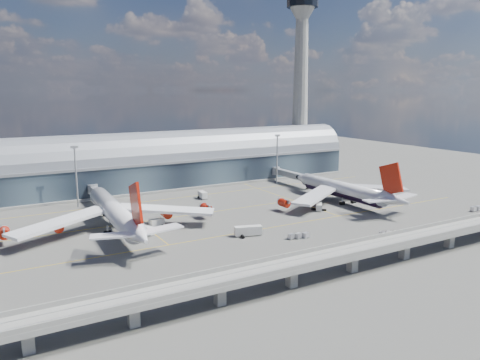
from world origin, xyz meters
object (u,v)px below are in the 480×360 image
service_truck_1 (157,223)px  cargo_train_1 (389,234)px  floodlight_mast_right (277,158)px  cargo_train_2 (478,208)px  service_truck_3 (319,207)px  floodlight_mast_left (76,175)px  airliner_left (116,213)px  service_truck_4 (203,195)px  cargo_train_0 (298,236)px  service_truck_5 (131,208)px  service_truck_2 (248,231)px  control_tower (301,84)px  airliner_right (345,190)px  service_truck_0 (146,230)px

service_truck_1 → cargo_train_1: (63.74, -48.66, -0.68)m
floodlight_mast_right → cargo_train_2: (39.57, -86.67, -12.69)m
service_truck_3 → cargo_train_2: bearing=8.4°
service_truck_1 → cargo_train_2: 128.29m
floodlight_mast_left → airliner_left: floodlight_mast_left is taller
service_truck_4 → cargo_train_0: size_ratio=0.74×
airliner_left → service_truck_5: bearing=65.9°
cargo_train_0 → service_truck_4: bearing=-12.7°
floodlight_mast_left → service_truck_3: (83.69, -54.49, -12.19)m
service_truck_4 → cargo_train_0: service_truck_4 is taller
service_truck_1 → service_truck_2: (23.19, -24.91, 0.20)m
floodlight_mast_right → service_truck_3: 58.17m
control_tower → service_truck_3: bearing=-121.9°
cargo_train_0 → cargo_train_1: size_ratio=1.05×
floodlight_mast_right → airliner_right: 50.22m
control_tower → floodlight_mast_right: control_tower is taller
service_truck_0 → service_truck_4: size_ratio=1.24×
service_truck_1 → service_truck_5: (-1.28, 26.39, -0.04)m
service_truck_2 → service_truck_4: (10.06, 57.29, -0.10)m
service_truck_5 → floodlight_mast_left: bearing=79.3°
cargo_train_2 → cargo_train_0: bearing=81.4°
floodlight_mast_left → service_truck_2: floodlight_mast_left is taller
service_truck_0 → service_truck_3: service_truck_3 is taller
service_truck_0 → service_truck_2: service_truck_2 is taller
floodlight_mast_right → cargo_train_1: bearing=-100.8°
service_truck_5 → cargo_train_1: service_truck_5 is taller
floodlight_mast_left → cargo_train_0: 97.58m
cargo_train_2 → control_tower: bearing=-1.8°
service_truck_4 → cargo_train_0: (2.77, -68.05, -0.75)m
control_tower → service_truck_1: 145.95m
cargo_train_2 → service_truck_4: bearing=45.5°
service_truck_4 → airliner_left: bearing=-144.1°
service_truck_2 → service_truck_0: bearing=74.2°
service_truck_0 → service_truck_2: size_ratio=0.73×
airliner_left → cargo_train_0: bearing=-33.8°
airliner_right → service_truck_3: airliner_right is taller
floodlight_mast_right → service_truck_0: floodlight_mast_right is taller
cargo_train_0 → airliner_right: bearing=-72.3°
cargo_train_1 → control_tower: bearing=-47.5°
control_tower → service_truck_0: control_tower is taller
cargo_train_1 → cargo_train_2: 57.66m
service_truck_5 → service_truck_4: bearing=-44.8°
control_tower → floodlight_mast_left: bearing=-168.3°
service_truck_5 → cargo_train_1: 99.30m
service_truck_1 → service_truck_3: 65.99m
airliner_left → cargo_train_1: (77.70, -49.94, -5.77)m
service_truck_0 → service_truck_4: (39.22, 38.65, 0.19)m
service_truck_1 → cargo_train_1: bearing=-138.7°
floodlight_mast_right → cargo_train_0: size_ratio=3.38×
service_truck_3 → service_truck_4: 53.26m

